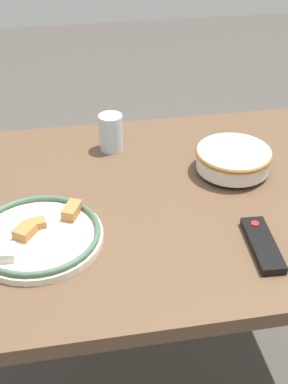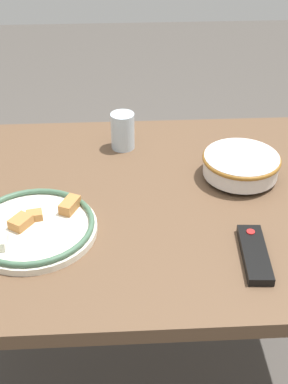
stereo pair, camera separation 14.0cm
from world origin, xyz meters
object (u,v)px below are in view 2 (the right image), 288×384
(drinking_glass, at_px, (123,131))
(noodle_bowl, at_px, (241,165))
(tv_remote, at_px, (255,254))
(food_plate, at_px, (33,227))

(drinking_glass, bearing_deg, noodle_bowl, 149.65)
(tv_remote, bearing_deg, drinking_glass, 122.61)
(food_plate, height_order, tv_remote, food_plate)
(food_plate, relative_size, tv_remote, 1.60)
(noodle_bowl, distance_m, tv_remote, 0.34)
(noodle_bowl, relative_size, food_plate, 0.70)
(food_plate, bearing_deg, tv_remote, 166.98)
(noodle_bowl, bearing_deg, food_plate, 21.39)
(noodle_bowl, distance_m, food_plate, 0.60)
(noodle_bowl, relative_size, tv_remote, 1.12)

